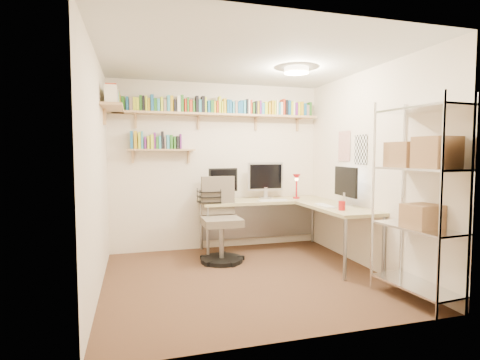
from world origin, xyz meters
name	(u,v)px	position (x,y,z in m)	size (l,w,h in m)	color
ground	(246,278)	(0.00, 0.00, 0.00)	(3.20, 3.20, 0.00)	#49281F
room_shell	(247,145)	(0.00, 0.00, 1.55)	(3.24, 3.04, 2.52)	#F0E1C4
wall_shelves	(193,113)	(-0.40, 1.30, 2.03)	(3.12, 1.09, 0.80)	tan
corner_desk	(274,202)	(0.70, 0.93, 0.75)	(2.02, 1.93, 1.31)	tan
office_chair	(221,226)	(-0.13, 0.78, 0.48)	(0.59, 0.61, 1.13)	black
wire_rack	(422,179)	(1.42, -1.12, 1.20)	(0.49, 0.89, 1.98)	silver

